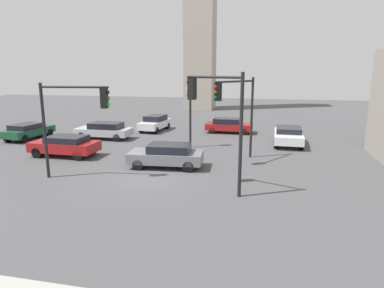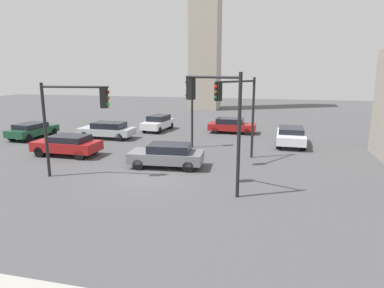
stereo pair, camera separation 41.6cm
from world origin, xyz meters
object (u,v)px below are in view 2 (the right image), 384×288
object	(u,v)px
traffic_light_2	(192,100)
car_2	(107,130)
car_0	(291,136)
traffic_light_3	(215,109)
car_6	(167,155)
traffic_light_0	(74,110)
car_3	(67,145)
traffic_light_1	(237,102)
car_4	(32,130)
car_1	(231,125)
car_5	(158,123)

from	to	relation	value
traffic_light_2	car_2	world-z (taller)	traffic_light_2
car_2	car_0	bearing A→B (deg)	-176.19
traffic_light_3	car_6	world-z (taller)	traffic_light_3
traffic_light_0	car_3	bearing A→B (deg)	123.14
traffic_light_0	traffic_light_1	xyz separation A→B (m)	(7.75, 5.08, 0.12)
car_4	car_1	bearing A→B (deg)	-62.79
traffic_light_3	traffic_light_0	bearing A→B (deg)	19.29
car_1	car_3	distance (m)	14.58
car_0	car_5	world-z (taller)	car_5
car_2	car_3	world-z (taller)	car_2
car_1	car_5	world-z (taller)	car_5
car_4	car_3	bearing A→B (deg)	-120.36
car_0	car_5	size ratio (longest dim) A/B	1.10
traffic_light_2	car_4	world-z (taller)	traffic_light_2
traffic_light_3	car_0	world-z (taller)	traffic_light_3
traffic_light_0	car_2	world-z (taller)	traffic_light_0
traffic_light_1	traffic_light_3	distance (m)	5.45
traffic_light_3	car_6	bearing A→B (deg)	-22.96
traffic_light_0	car_6	xyz separation A→B (m)	(3.97, 3.03, -2.87)
car_1	car_4	world-z (taller)	car_1
car_3	car_0	bearing A→B (deg)	-154.22
traffic_light_2	car_4	size ratio (longest dim) A/B	1.15
car_1	car_2	bearing A→B (deg)	-152.31
car_5	car_6	size ratio (longest dim) A/B	0.94
car_2	car_3	bearing A→B (deg)	91.38
traffic_light_0	traffic_light_3	xyz separation A→B (m)	(7.35, -0.35, 0.32)
traffic_light_2	car_0	xyz separation A→B (m)	(7.14, 2.60, -2.78)
car_0	car_2	size ratio (longest dim) A/B	1.01
traffic_light_1	car_6	bearing A→B (deg)	-28.56
car_2	car_5	distance (m)	5.45
traffic_light_0	car_2	distance (m)	11.02
car_1	car_2	size ratio (longest dim) A/B	0.93
traffic_light_0	traffic_light_2	bearing A→B (deg)	57.48
car_0	car_2	world-z (taller)	car_2
car_0	car_1	world-z (taller)	same
car_4	traffic_light_0	bearing A→B (deg)	-126.54
car_6	car_4	bearing A→B (deg)	-26.86
car_2	car_6	bearing A→B (deg)	136.92
traffic_light_2	car_6	bearing A→B (deg)	4.00
car_2	car_4	distance (m)	6.31
car_0	car_2	distance (m)	14.86
car_1	car_3	bearing A→B (deg)	-130.89
car_1	car_4	xyz separation A→B (m)	(-15.92, -6.45, 0.01)
car_4	car_5	size ratio (longest dim) A/B	1.05
car_4	car_6	world-z (taller)	car_6
traffic_light_0	traffic_light_3	size ratio (longest dim) A/B	0.90
traffic_light_3	car_0	bearing A→B (deg)	-87.13
traffic_light_0	car_6	size ratio (longest dim) A/B	1.13
traffic_light_2	traffic_light_3	distance (m)	9.34
traffic_light_2	car_5	bearing A→B (deg)	-136.21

